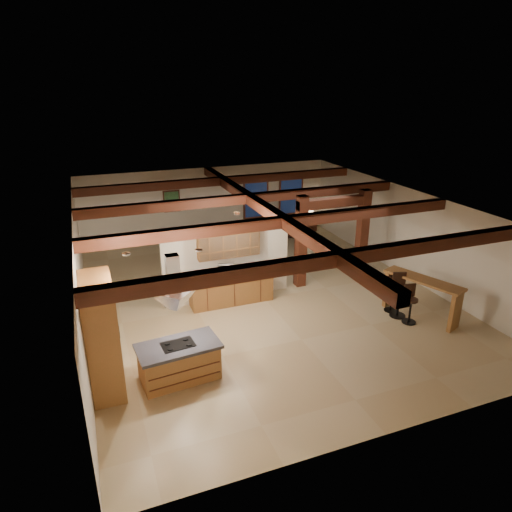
{
  "coord_description": "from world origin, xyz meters",
  "views": [
    {
      "loc": [
        -4.62,
        -11.34,
        6.12
      ],
      "look_at": [
        -0.08,
        0.5,
        1.19
      ],
      "focal_mm": 32.0,
      "sensor_mm": 36.0,
      "label": 1
    }
  ],
  "objects_px": {
    "bar_counter": "(422,291)",
    "sofa": "(280,229)",
    "dining_table": "(213,254)",
    "kitchen_island": "(179,361)"
  },
  "relations": [
    {
      "from": "kitchen_island",
      "to": "sofa",
      "type": "relative_size",
      "value": 0.97
    },
    {
      "from": "sofa",
      "to": "bar_counter",
      "type": "xyz_separation_m",
      "value": [
        0.75,
        -7.77,
        0.49
      ]
    },
    {
      "from": "bar_counter",
      "to": "dining_table",
      "type": "bearing_deg",
      "value": 125.61
    },
    {
      "from": "sofa",
      "to": "kitchen_island",
      "type": "bearing_deg",
      "value": 71.27
    },
    {
      "from": "bar_counter",
      "to": "sofa",
      "type": "bearing_deg",
      "value": 95.51
    },
    {
      "from": "dining_table",
      "to": "sofa",
      "type": "distance_m",
      "value": 3.94
    },
    {
      "from": "dining_table",
      "to": "kitchen_island",
      "type": "bearing_deg",
      "value": -126.6
    },
    {
      "from": "kitchen_island",
      "to": "sofa",
      "type": "bearing_deg",
      "value": 53.77
    },
    {
      "from": "sofa",
      "to": "dining_table",
      "type": "bearing_deg",
      "value": 46.51
    },
    {
      "from": "kitchen_island",
      "to": "sofa",
      "type": "distance_m",
      "value": 10.16
    }
  ]
}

